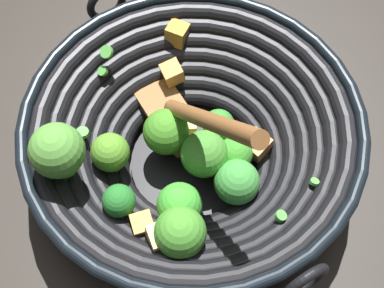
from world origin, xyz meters
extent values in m
plane|color=#28231E|center=(0.00, 0.00, 0.00)|extent=(4.00, 4.00, 0.00)
cylinder|color=black|center=(0.00, 0.00, 0.01)|extent=(0.15, 0.15, 0.01)
torus|color=black|center=(0.00, 0.00, 0.02)|extent=(0.20, 0.20, 0.02)
torus|color=black|center=(0.00, 0.00, 0.03)|extent=(0.23, 0.23, 0.02)
torus|color=black|center=(0.00, 0.00, 0.04)|extent=(0.26, 0.26, 0.02)
torus|color=black|center=(0.00, 0.00, 0.05)|extent=(0.29, 0.29, 0.02)
torus|color=black|center=(0.00, 0.00, 0.07)|extent=(0.32, 0.32, 0.02)
torus|color=black|center=(0.00, 0.00, 0.08)|extent=(0.34, 0.34, 0.02)
torus|color=black|center=(0.00, 0.00, 0.09)|extent=(0.37, 0.37, 0.02)
torus|color=black|center=(0.00, 0.00, 0.10)|extent=(0.39, 0.39, 0.01)
torus|color=black|center=(-0.10, 0.18, 0.10)|extent=(0.05, 0.03, 0.05)
torus|color=black|center=(0.10, -0.18, 0.10)|extent=(0.05, 0.03, 0.05)
cylinder|color=#699F3A|center=(-0.14, -0.04, 0.10)|extent=(0.03, 0.03, 0.02)
sphere|color=#579D3C|center=(-0.14, -0.04, 0.13)|extent=(0.06, 0.06, 0.06)
cylinder|color=#689C53|center=(0.03, 0.03, 0.02)|extent=(0.02, 0.02, 0.02)
sphere|color=#398F31|center=(0.03, 0.03, 0.05)|extent=(0.04, 0.04, 0.04)
cylinder|color=#6AA141|center=(-0.02, -0.12, 0.06)|extent=(0.02, 0.02, 0.02)
sphere|color=#48972F|center=(-0.02, -0.12, 0.09)|extent=(0.05, 0.05, 0.05)
cylinder|color=#7CB75E|center=(-0.08, -0.08, 0.05)|extent=(0.02, 0.02, 0.01)
sphere|color=#25752A|center=(-0.08, -0.08, 0.08)|extent=(0.04, 0.04, 0.04)
cylinder|color=#7AB84C|center=(-0.02, -0.08, 0.03)|extent=(0.03, 0.03, 0.02)
sphere|color=green|center=(-0.02, -0.08, 0.06)|extent=(0.05, 0.05, 0.05)
cylinder|color=#75AA59|center=(0.05, -0.01, 0.02)|extent=(0.02, 0.02, 0.02)
sphere|color=green|center=(0.05, -0.01, 0.05)|extent=(0.04, 0.04, 0.04)
cylinder|color=#79A940|center=(0.05, -0.05, 0.02)|extent=(0.03, 0.03, 0.01)
sphere|color=green|center=(0.05, -0.05, 0.05)|extent=(0.05, 0.05, 0.05)
cylinder|color=olive|center=(-0.03, 0.01, 0.03)|extent=(0.02, 0.02, 0.01)
sphere|color=#468D27|center=(-0.03, 0.01, 0.06)|extent=(0.05, 0.05, 0.05)
cylinder|color=#77BA50|center=(0.01, -0.02, 0.03)|extent=(0.03, 0.03, 0.02)
sphere|color=#4B9935|center=(0.01, -0.02, 0.06)|extent=(0.06, 0.06, 0.06)
cylinder|color=#61954B|center=(-0.09, -0.01, 0.04)|extent=(0.03, 0.03, 0.02)
sphere|color=#58972C|center=(-0.09, -0.01, 0.07)|extent=(0.05, 0.05, 0.05)
cube|color=gold|center=(-0.02, 0.10, 0.06)|extent=(0.03, 0.03, 0.03)
cube|color=#DEBD76|center=(-0.01, 0.03, 0.04)|extent=(0.03, 0.03, 0.03)
cube|color=#E5C063|center=(-0.04, -0.12, 0.08)|extent=(0.04, 0.03, 0.03)
cube|color=gold|center=(-0.06, -0.10, 0.06)|extent=(0.03, 0.03, 0.03)
cube|color=#D9884A|center=(0.08, 0.00, 0.04)|extent=(0.04, 0.04, 0.03)
cube|color=#C68932|center=(-0.01, 0.15, 0.08)|extent=(0.03, 0.03, 0.03)
cube|color=orange|center=(0.00, 0.01, 0.03)|extent=(0.03, 0.02, 0.03)
cube|color=#E0984E|center=(-0.02, 0.01, 0.03)|extent=(0.03, 0.03, 0.02)
cylinder|color=#56B247|center=(-0.10, 0.09, 0.08)|extent=(0.02, 0.02, 0.01)
cylinder|color=#56B247|center=(0.08, -0.11, 0.08)|extent=(0.01, 0.01, 0.01)
cylinder|color=#56B247|center=(0.06, 0.01, 0.05)|extent=(0.02, 0.02, 0.01)
cylinder|color=#56B247|center=(0.13, -0.07, 0.08)|extent=(0.01, 0.01, 0.01)
cylinder|color=#56B247|center=(-0.13, -0.05, 0.10)|extent=(0.01, 0.01, 0.01)
cylinder|color=#56B247|center=(-0.12, 0.01, 0.08)|extent=(0.02, 0.02, 0.01)
cylinder|color=#56B247|center=(-0.09, 0.11, 0.10)|extent=(0.02, 0.02, 0.01)
cube|color=brown|center=(-0.03, 0.07, 0.04)|extent=(0.08, 0.08, 0.01)
cylinder|color=#925D30|center=(0.01, -0.03, 0.15)|extent=(0.09, 0.16, 0.18)
camera|label=1|loc=(-0.02, -0.32, 0.64)|focal=53.87mm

